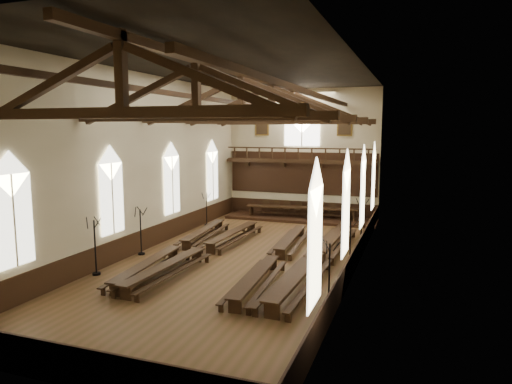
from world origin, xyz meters
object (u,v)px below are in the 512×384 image
(refectory_row_a, at_px, (179,246))
(candelabrum_left_near, at_px, (96,257))
(candelabrum_right_mid, at_px, (350,249))
(candelabrum_right_near, at_px, (329,284))
(refectory_row_b, at_px, (204,249))
(candelabrum_left_mid, at_px, (141,240))
(high_table, at_px, (301,209))
(candelabrum_right_far, at_px, (361,228))
(refectory_row_d, at_px, (318,256))
(dais, at_px, (301,219))
(candelabrum_left_far, at_px, (207,215))
(refectory_row_c, at_px, (276,256))

(refectory_row_a, distance_m, candelabrum_left_near, 4.88)
(candelabrum_right_mid, bearing_deg, candelabrum_right_near, -90.00)
(refectory_row_b, distance_m, candelabrum_left_mid, 3.62)
(high_table, height_order, candelabrum_right_mid, candelabrum_right_mid)
(candelabrum_right_far, bearing_deg, refectory_row_b, -139.10)
(refectory_row_d, relative_size, candelabrum_left_near, 5.19)
(refectory_row_b, xyz_separation_m, candelabrum_right_far, (7.54, 6.53, 0.32))
(refectory_row_d, distance_m, dais, 11.98)
(refectory_row_a, distance_m, candelabrum_left_mid, 2.14)
(candelabrum_left_far, bearing_deg, refectory_row_a, -75.24)
(refectory_row_b, xyz_separation_m, candelabrum_right_near, (7.54, -4.10, 0.28))
(refectory_row_b, bearing_deg, candelabrum_right_near, -28.53)
(refectory_row_a, xyz_separation_m, candelabrum_left_near, (-2.00, -4.44, 0.37))
(refectory_row_a, relative_size, candelabrum_left_far, 5.75)
(high_table, bearing_deg, refectory_row_d, -71.87)
(refectory_row_b, relative_size, refectory_row_d, 0.95)
(dais, bearing_deg, candelabrum_right_near, -72.13)
(refectory_row_b, bearing_deg, candelabrum_right_far, 40.90)
(candelabrum_right_mid, bearing_deg, candelabrum_left_near, -151.21)
(candelabrum_right_near, relative_size, candelabrum_right_far, 0.95)
(candelabrum_right_near, bearing_deg, candelabrum_left_far, 133.29)
(refectory_row_c, xyz_separation_m, candelabrum_right_far, (3.53, 6.42, 0.34))
(candelabrum_right_near, height_order, candelabrum_right_far, candelabrum_right_far)
(candelabrum_right_far, bearing_deg, candelabrum_right_near, -90.00)
(refectory_row_c, relative_size, refectory_row_d, 0.93)
(refectory_row_a, distance_m, refectory_row_d, 7.68)
(refectory_row_d, xyz_separation_m, candelabrum_left_mid, (-9.66, -1.12, 0.26))
(high_table, distance_m, candelabrum_left_near, 17.31)
(candelabrum_left_near, relative_size, candelabrum_right_near, 1.09)
(candelabrum_left_mid, xyz_separation_m, candelabrum_right_near, (11.10, -3.51, -0.03))
(candelabrum_left_mid, bearing_deg, refectory_row_c, 5.26)
(refectory_row_d, relative_size, candelabrum_right_near, 5.68)
(high_table, relative_size, candelabrum_left_far, 3.59)
(dais, relative_size, candelabrum_left_mid, 4.23)
(refectory_row_a, xyz_separation_m, high_table, (3.94, 11.82, 0.39))
(high_table, xyz_separation_m, candelabrum_left_near, (-5.94, -16.26, -0.02))
(refectory_row_d, bearing_deg, candelabrum_right_near, -72.79)
(refectory_row_a, xyz_separation_m, refectory_row_c, (5.57, 0.02, -0.01))
(candelabrum_right_mid, bearing_deg, refectory_row_c, -155.05)
(candelabrum_left_far, relative_size, candelabrum_right_far, 0.88)
(refectory_row_c, distance_m, candelabrum_left_far, 10.71)
(high_table, bearing_deg, candelabrum_right_far, -46.20)
(candelabrum_left_far, bearing_deg, refectory_row_b, -65.13)
(refectory_row_c, bearing_deg, candelabrum_left_near, -149.51)
(candelabrum_left_far, bearing_deg, candelabrum_left_mid, -90.00)
(refectory_row_c, bearing_deg, dais, 97.87)
(high_table, relative_size, candelabrum_left_mid, 3.19)
(candelabrum_left_near, bearing_deg, dais, 69.93)
(high_table, bearing_deg, candelabrum_right_near, -72.13)
(refectory_row_b, height_order, refectory_row_d, refectory_row_d)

